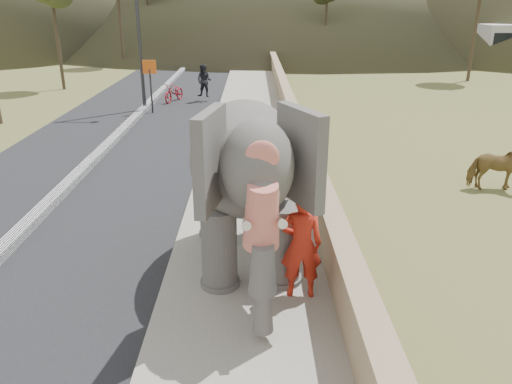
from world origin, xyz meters
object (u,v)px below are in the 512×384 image
motorcyclist (186,88)px  lamppost (143,1)px  cow (498,168)px  elephant_and_man (246,180)px

motorcyclist → lamppost: bearing=-125.0°
cow → elephant_and_man: 7.99m
lamppost → elephant_and_man: (4.71, -14.78, -3.11)m
cow → motorcyclist: motorcyclist is taller
cow → elephant_and_man: (-6.80, -4.04, 1.11)m
cow → elephant_and_man: bearing=119.5°
cow → motorcyclist: bearing=37.0°
elephant_and_man → cow: bearing=30.7°
motorcyclist → elephant_and_man: bearing=-79.0°
elephant_and_man → motorcyclist: size_ratio=1.78×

